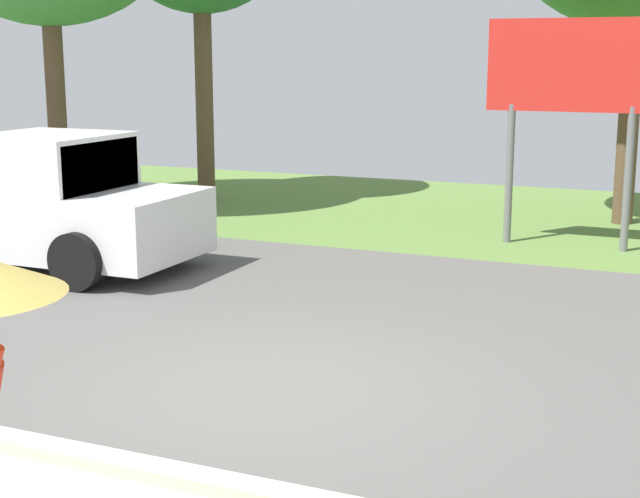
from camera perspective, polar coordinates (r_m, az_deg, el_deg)
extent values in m
cube|color=#565451|center=(10.43, 1.75, -5.11)|extent=(40.00, 8.00, 0.10)
cube|color=#5A7C39|center=(17.92, 11.25, 1.86)|extent=(40.00, 8.00, 0.10)
cube|color=#B2AD9E|center=(7.07, -10.65, -12.97)|extent=(40.00, 0.24, 0.10)
cube|color=silver|center=(14.14, -17.53, 1.89)|extent=(5.20, 2.00, 0.90)
cube|color=silver|center=(13.71, -16.14, 4.85)|extent=(1.80, 1.84, 0.90)
cube|color=#2D3842|center=(13.19, -13.27, 4.74)|extent=(0.10, 1.70, 0.77)
cylinder|color=black|center=(13.97, -9.48, 0.92)|extent=(0.76, 0.28, 0.76)
cylinder|color=black|center=(12.37, -14.48, -0.72)|extent=(0.76, 0.28, 0.76)
cylinder|color=slate|center=(15.23, 11.43, 4.49)|extent=(0.12, 0.12, 2.20)
cylinder|color=slate|center=(14.96, 18.19, 4.00)|extent=(0.12, 0.12, 2.20)
cube|color=red|center=(14.95, 15.13, 10.72)|extent=(2.60, 0.10, 1.40)
cylinder|color=brown|center=(17.39, 18.27, 8.00)|extent=(0.36, 0.36, 4.00)
cylinder|color=brown|center=(19.55, -7.04, 9.21)|extent=(0.36, 0.36, 4.23)
cylinder|color=brown|center=(18.51, -15.72, 8.59)|extent=(0.36, 0.36, 4.15)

